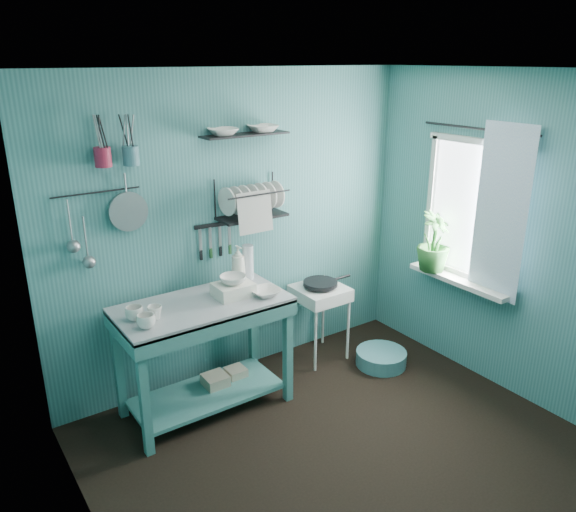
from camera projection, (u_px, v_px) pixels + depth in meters
floor at (353, 459)px, 3.79m from camera, size 3.20×3.20×0.00m
ceiling at (371, 70)px, 2.96m from camera, size 3.20×3.20×0.00m
wall_back at (238, 229)px, 4.54m from camera, size 3.20×0.00×3.20m
wall_left at (93, 367)px, 2.52m from camera, size 0.00×3.00×3.00m
wall_right at (521, 242)px, 4.23m from camera, size 0.00×3.00×3.00m
work_counter at (205, 357)px, 4.21m from camera, size 1.26×0.65×0.89m
mug_left at (146, 321)px, 3.67m from camera, size 0.12×0.12×0.10m
mug_mid at (155, 313)px, 3.80m from camera, size 0.14×0.14×0.09m
mug_right at (135, 313)px, 3.78m from camera, size 0.17×0.17×0.10m
wash_tub at (233, 290)px, 4.16m from camera, size 0.28×0.22×0.10m
tub_bowl at (233, 280)px, 4.14m from camera, size 0.20×0.19×0.06m
soap_bottle at (238, 264)px, 4.39m from camera, size 0.12×0.12×0.30m
water_bottle at (248, 262)px, 4.46m from camera, size 0.09×0.09×0.28m
counter_bowl at (265, 292)px, 4.18m from camera, size 0.22×0.22×0.05m
hotplate_stand at (320, 322)px, 4.99m from camera, size 0.49×0.49×0.67m
frying_pan at (320, 283)px, 4.87m from camera, size 0.30×0.30×0.03m
knife_strip at (214, 225)px, 4.37m from camera, size 0.32×0.06×0.03m
dish_rack at (252, 198)px, 4.38m from camera, size 0.55×0.25×0.32m
upper_shelf at (245, 135)px, 4.23m from camera, size 0.70×0.19×0.01m
shelf_bowl_left at (223, 130)px, 4.11m from camera, size 0.25×0.25×0.05m
shelf_bowl_right at (263, 128)px, 4.30m from camera, size 0.26×0.26×0.06m
utensil_cup_magenta at (103, 157)px, 3.69m from camera, size 0.11×0.11×0.13m
utensil_cup_teal at (131, 156)px, 3.79m from camera, size 0.11×0.11×0.13m
colander at (128, 212)px, 3.92m from camera, size 0.28×0.03×0.28m
ladle_outer at (70, 221)px, 3.72m from camera, size 0.01×0.01×0.30m
ladle_inner at (85, 238)px, 3.81m from camera, size 0.01×0.01×0.30m
hook_rail at (96, 192)px, 3.78m from camera, size 0.60×0.01×0.01m
window_glass at (473, 210)px, 4.52m from camera, size 0.00×1.10×1.10m
windowsill at (458, 280)px, 4.67m from camera, size 0.16×0.95×0.04m
curtain at (501, 214)px, 4.23m from camera, size 0.00×1.35×1.35m
curtain_rod at (478, 129)px, 4.28m from camera, size 0.02×1.05×0.02m
potted_plant at (434, 242)px, 4.76m from camera, size 0.35×0.35×0.51m
storage_tin_large at (216, 388)px, 4.41m from camera, size 0.18×0.18×0.22m
storage_tin_small at (236, 379)px, 4.55m from camera, size 0.15×0.15×0.20m
floor_basin at (381, 358)px, 4.94m from camera, size 0.44×0.44×0.13m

